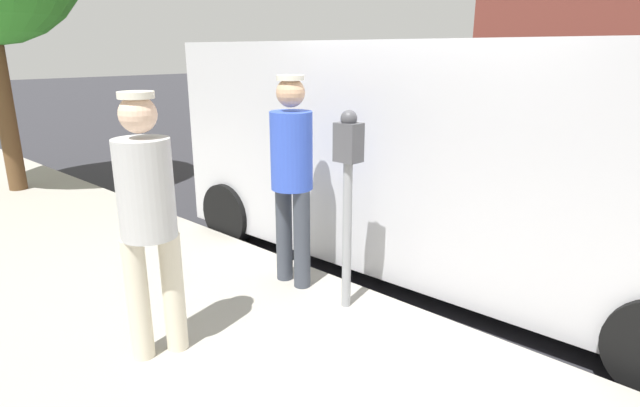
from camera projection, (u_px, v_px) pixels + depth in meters
name	position (u px, v px, depth m)	size (l,w,h in m)	color
ground_plane	(447.00, 275.00, 4.94)	(80.00, 80.00, 0.00)	#2D2D33
parking_meter_near	(348.00, 178.00, 3.74)	(0.14, 0.18, 1.52)	gray
pedestrian_in_blue	(292.00, 169.00, 4.16)	(0.34, 0.36, 1.74)	#383D47
pedestrian_in_gray	(148.00, 212.00, 3.14)	(0.35, 0.34, 1.70)	beige
parked_van	(442.00, 151.00, 4.86)	(2.25, 5.25, 2.15)	#BCBCC1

